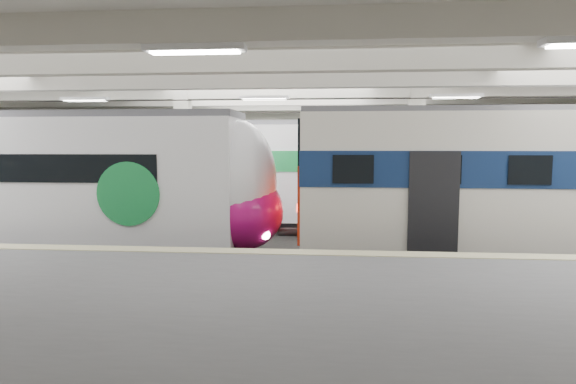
{
  "coord_description": "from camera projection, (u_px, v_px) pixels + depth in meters",
  "views": [
    {
      "loc": [
        2.11,
        -13.53,
        3.46
      ],
      "look_at": [
        0.85,
        1.0,
        2.0
      ],
      "focal_mm": 30.0,
      "sensor_mm": 36.0,
      "label": 1
    }
  ],
  "objects": [
    {
      "name": "station_hall",
      "position": [
        244.0,
        153.0,
        11.9
      ],
      "size": [
        36.0,
        24.0,
        5.75
      ],
      "color": "black",
      "rests_on": "ground"
    },
    {
      "name": "modern_emu",
      "position": [
        75.0,
        188.0,
        14.19
      ],
      "size": [
        13.52,
        2.79,
        4.38
      ],
      "color": "white",
      "rests_on": "ground"
    },
    {
      "name": "older_rer",
      "position": [
        546.0,
        186.0,
        13.03
      ],
      "size": [
        13.41,
        2.96,
        4.43
      ],
      "color": "silver",
      "rests_on": "ground"
    },
    {
      "name": "far_train",
      "position": [
        214.0,
        174.0,
        19.39
      ],
      "size": [
        13.59,
        2.84,
        4.35
      ],
      "rotation": [
        0.0,
        0.0,
        0.01
      ],
      "color": "white",
      "rests_on": "ground"
    }
  ]
}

